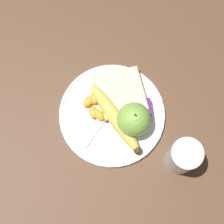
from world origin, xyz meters
name	(u,v)px	position (x,y,z in m)	size (l,w,h in m)	color
ground_plane	(112,115)	(0.00, 0.00, 0.00)	(3.00, 3.00, 0.00)	brown
plate	(112,115)	(0.00, 0.00, 0.01)	(0.26, 0.26, 0.01)	white
juice_glass	(183,157)	(0.13, 0.14, 0.05)	(0.07, 0.07, 0.11)	silver
apple	(134,120)	(0.03, 0.05, 0.05)	(0.08, 0.08, 0.09)	#84BC47
banana	(115,118)	(0.02, 0.01, 0.03)	(0.19, 0.12, 0.03)	#E0CC4C
bread_slice	(121,94)	(-0.05, 0.03, 0.02)	(0.13, 0.12, 0.02)	tan
fork	(108,113)	(0.00, -0.01, 0.01)	(0.14, 0.13, 0.00)	silver
jam_packet	(143,108)	(0.00, 0.08, 0.02)	(0.05, 0.04, 0.02)	white
orange_segment_0	(107,106)	(-0.02, -0.01, 0.02)	(0.04, 0.03, 0.02)	#F9A32D
orange_segment_1	(98,94)	(-0.05, -0.03, 0.02)	(0.03, 0.03, 0.02)	#F9A32D
orange_segment_2	(99,116)	(0.00, -0.03, 0.02)	(0.04, 0.04, 0.02)	#F9A32D
orange_segment_3	(89,101)	(-0.04, -0.05, 0.02)	(0.04, 0.04, 0.02)	#F9A32D
orange_segment_4	(109,112)	(0.00, -0.01, 0.02)	(0.03, 0.02, 0.02)	#F9A32D
orange_segment_5	(94,97)	(-0.04, -0.04, 0.02)	(0.04, 0.02, 0.02)	#F9A32D
orange_segment_6	(93,112)	(-0.01, -0.04, 0.02)	(0.03, 0.02, 0.02)	#F9A32D
orange_segment_7	(103,91)	(-0.06, -0.01, 0.02)	(0.03, 0.03, 0.02)	#F9A32D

